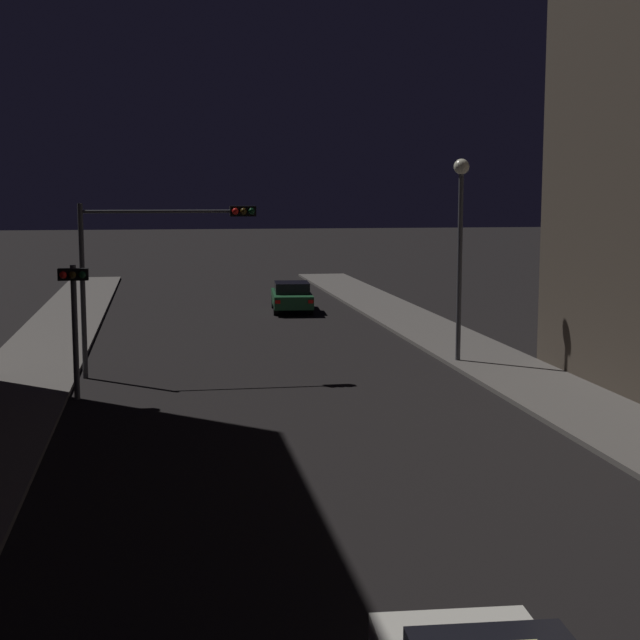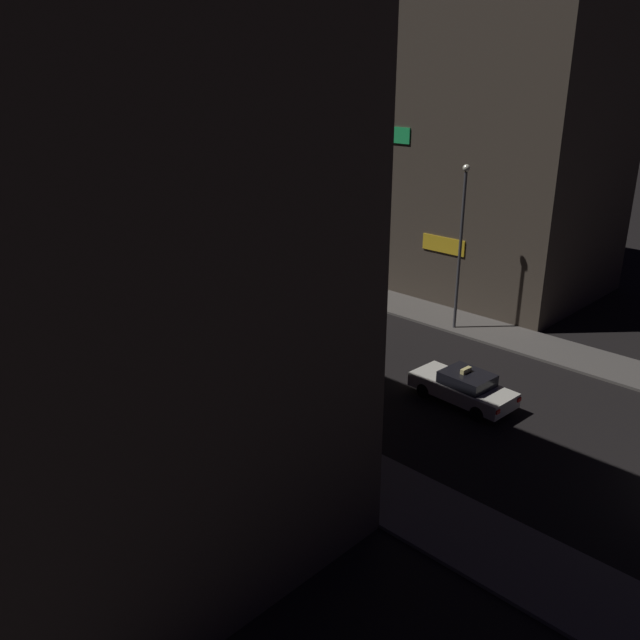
{
  "view_description": "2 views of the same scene",
  "coord_description": "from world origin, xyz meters",
  "px_view_note": "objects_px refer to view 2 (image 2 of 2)",
  "views": [
    {
      "loc": [
        -3.33,
        2.75,
        5.65
      ],
      "look_at": [
        -0.08,
        22.09,
        3.01
      ],
      "focal_mm": 53.54,
      "sensor_mm": 36.0,
      "label": 1
    },
    {
      "loc": [
        -22.3,
        -2.61,
        13.27
      ],
      "look_at": [
        -0.53,
        18.6,
        1.62
      ],
      "focal_mm": 37.41,
      "sensor_mm": 36.0,
      "label": 2
    }
  ],
  "objects_px": {
    "sign_pole_left": "(317,381)",
    "taxi": "(463,387)",
    "far_car": "(94,231)",
    "street_lamp_far_block": "(242,200)",
    "traffic_light_overhead": "(116,238)",
    "traffic_light_left_kerb": "(113,277)",
    "street_lamp_near_block": "(461,237)"
  },
  "relations": [
    {
      "from": "sign_pole_left",
      "to": "taxi",
      "type": "bearing_deg",
      "value": -20.74
    },
    {
      "from": "far_car",
      "to": "street_lamp_far_block",
      "type": "xyz_separation_m",
      "value": [
        3.52,
        -14.69,
        3.94
      ]
    },
    {
      "from": "traffic_light_overhead",
      "to": "traffic_light_left_kerb",
      "type": "relative_size",
      "value": 1.45
    },
    {
      "from": "traffic_light_left_kerb",
      "to": "street_lamp_far_block",
      "type": "bearing_deg",
      "value": 16.48
    },
    {
      "from": "sign_pole_left",
      "to": "street_lamp_far_block",
      "type": "height_order",
      "value": "street_lamp_far_block"
    },
    {
      "from": "taxi",
      "to": "traffic_light_left_kerb",
      "type": "relative_size",
      "value": 1.23
    },
    {
      "from": "traffic_light_left_kerb",
      "to": "sign_pole_left",
      "type": "xyz_separation_m",
      "value": [
        -0.95,
        -16.25,
        -0.25
      ]
    },
    {
      "from": "traffic_light_left_kerb",
      "to": "street_lamp_far_block",
      "type": "relative_size",
      "value": 0.56
    },
    {
      "from": "street_lamp_near_block",
      "to": "street_lamp_far_block",
      "type": "distance_m",
      "value": 17.25
    },
    {
      "from": "traffic_light_left_kerb",
      "to": "sign_pole_left",
      "type": "height_order",
      "value": "sign_pole_left"
    },
    {
      "from": "far_car",
      "to": "street_lamp_far_block",
      "type": "distance_m",
      "value": 15.61
    },
    {
      "from": "sign_pole_left",
      "to": "street_lamp_near_block",
      "type": "distance_m",
      "value": 13.61
    },
    {
      "from": "traffic_light_overhead",
      "to": "traffic_light_left_kerb",
      "type": "height_order",
      "value": "traffic_light_overhead"
    },
    {
      "from": "far_car",
      "to": "street_lamp_near_block",
      "type": "xyz_separation_m",
      "value": [
        3.7,
        -31.93,
        4.33
      ]
    },
    {
      "from": "traffic_light_left_kerb",
      "to": "street_lamp_near_block",
      "type": "xyz_separation_m",
      "value": [
        12.15,
        -13.7,
        2.42
      ]
    },
    {
      "from": "taxi",
      "to": "traffic_light_left_kerb",
      "type": "xyz_separation_m",
      "value": [
        -5.34,
        18.63,
        1.91
      ]
    },
    {
      "from": "sign_pole_left",
      "to": "street_lamp_near_block",
      "type": "relative_size",
      "value": 0.46
    },
    {
      "from": "traffic_light_overhead",
      "to": "sign_pole_left",
      "type": "bearing_deg",
      "value": -98.94
    },
    {
      "from": "far_car",
      "to": "traffic_light_overhead",
      "type": "bearing_deg",
      "value": -112.75
    },
    {
      "from": "taxi",
      "to": "street_lamp_far_block",
      "type": "xyz_separation_m",
      "value": [
        6.63,
        22.18,
        3.94
      ]
    },
    {
      "from": "traffic_light_left_kerb",
      "to": "taxi",
      "type": "bearing_deg",
      "value": -74.0
    },
    {
      "from": "traffic_light_overhead",
      "to": "traffic_light_left_kerb",
      "type": "xyz_separation_m",
      "value": [
        -2.08,
        -3.04,
        -1.25
      ]
    },
    {
      "from": "traffic_light_overhead",
      "to": "sign_pole_left",
      "type": "xyz_separation_m",
      "value": [
        -3.03,
        -19.29,
        -1.49
      ]
    },
    {
      "from": "street_lamp_far_block",
      "to": "far_car",
      "type": "bearing_deg",
      "value": 103.49
    },
    {
      "from": "far_car",
      "to": "traffic_light_left_kerb",
      "type": "distance_m",
      "value": 20.19
    },
    {
      "from": "traffic_light_left_kerb",
      "to": "street_lamp_far_block",
      "type": "xyz_separation_m",
      "value": [
        11.98,
        3.54,
        2.02
      ]
    },
    {
      "from": "street_lamp_far_block",
      "to": "traffic_light_overhead",
      "type": "bearing_deg",
      "value": -177.1
    },
    {
      "from": "sign_pole_left",
      "to": "street_lamp_near_block",
      "type": "bearing_deg",
      "value": 11.01
    },
    {
      "from": "traffic_light_left_kerb",
      "to": "traffic_light_overhead",
      "type": "bearing_deg",
      "value": 55.59
    },
    {
      "from": "taxi",
      "to": "traffic_light_left_kerb",
      "type": "distance_m",
      "value": 19.48
    },
    {
      "from": "traffic_light_overhead",
      "to": "street_lamp_near_block",
      "type": "height_order",
      "value": "street_lamp_near_block"
    },
    {
      "from": "traffic_light_left_kerb",
      "to": "far_car",
      "type": "bearing_deg",
      "value": 65.12
    }
  ]
}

